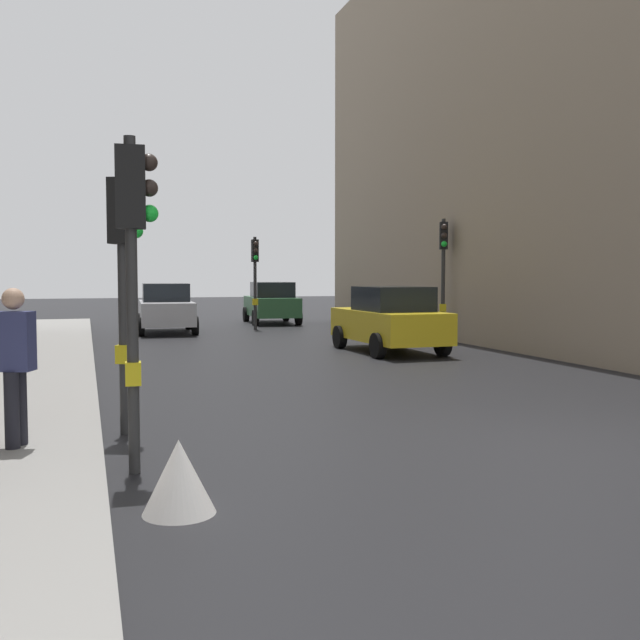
{
  "coord_description": "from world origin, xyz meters",
  "views": [
    {
      "loc": [
        -5.51,
        -7.52,
        2.08
      ],
      "look_at": [
        -0.27,
        8.86,
        1.01
      ],
      "focal_mm": 41.22,
      "sensor_mm": 36.0,
      "label": 1
    }
  ],
  "objects_px": {
    "car_silver_hatchback": "(166,308)",
    "traffic_light_far_median": "(255,266)",
    "traffic_light_near_right": "(124,253)",
    "car_yellow_taxi": "(390,319)",
    "warning_sign_triangle": "(179,477)",
    "car_green_estate": "(272,303)",
    "traffic_light_near_left": "(134,242)",
    "pedestrian_with_grey_backpack": "(11,357)",
    "traffic_light_mid_street": "(443,257)"
  },
  "relations": [
    {
      "from": "car_silver_hatchback",
      "to": "traffic_light_far_median",
      "type": "bearing_deg",
      "value": 6.59
    },
    {
      "from": "traffic_light_near_right",
      "to": "car_yellow_taxi",
      "type": "height_order",
      "value": "traffic_light_near_right"
    },
    {
      "from": "traffic_light_near_right",
      "to": "warning_sign_triangle",
      "type": "distance_m",
      "value": 3.98
    },
    {
      "from": "car_green_estate",
      "to": "warning_sign_triangle",
      "type": "distance_m",
      "value": 25.05
    },
    {
      "from": "traffic_light_near_left",
      "to": "car_silver_hatchback",
      "type": "distance_m",
      "value": 19.1
    },
    {
      "from": "pedestrian_with_grey_backpack",
      "to": "car_silver_hatchback",
      "type": "bearing_deg",
      "value": 78.85
    },
    {
      "from": "traffic_light_far_median",
      "to": "car_yellow_taxi",
      "type": "distance_m",
      "value": 9.28
    },
    {
      "from": "traffic_light_near_left",
      "to": "traffic_light_mid_street",
      "type": "bearing_deg",
      "value": 51.55
    },
    {
      "from": "car_silver_hatchback",
      "to": "pedestrian_with_grey_backpack",
      "type": "relative_size",
      "value": 2.42
    },
    {
      "from": "traffic_light_near_right",
      "to": "pedestrian_with_grey_backpack",
      "type": "distance_m",
      "value": 2.02
    },
    {
      "from": "traffic_light_mid_street",
      "to": "traffic_light_near_right",
      "type": "relative_size",
      "value": 1.11
    },
    {
      "from": "car_yellow_taxi",
      "to": "car_silver_hatchback",
      "type": "bearing_deg",
      "value": 120.17
    },
    {
      "from": "pedestrian_with_grey_backpack",
      "to": "warning_sign_triangle",
      "type": "relative_size",
      "value": 2.72
    },
    {
      "from": "car_silver_hatchback",
      "to": "car_yellow_taxi",
      "type": "bearing_deg",
      "value": -59.83
    },
    {
      "from": "traffic_light_far_median",
      "to": "car_yellow_taxi",
      "type": "bearing_deg",
      "value": -79.64
    },
    {
      "from": "traffic_light_near_right",
      "to": "car_green_estate",
      "type": "distance_m",
      "value": 21.91
    },
    {
      "from": "traffic_light_mid_street",
      "to": "pedestrian_with_grey_backpack",
      "type": "bearing_deg",
      "value": -134.08
    },
    {
      "from": "traffic_light_near_left",
      "to": "pedestrian_with_grey_backpack",
      "type": "distance_m",
      "value": 2.03
    },
    {
      "from": "traffic_light_mid_street",
      "to": "pedestrian_with_grey_backpack",
      "type": "distance_m",
      "value": 16.39
    },
    {
      "from": "car_silver_hatchback",
      "to": "pedestrian_with_grey_backpack",
      "type": "distance_m",
      "value": 18.31
    },
    {
      "from": "traffic_light_near_right",
      "to": "car_yellow_taxi",
      "type": "xyz_separation_m",
      "value": [
        7.26,
        8.33,
        -1.47
      ]
    },
    {
      "from": "car_silver_hatchback",
      "to": "warning_sign_triangle",
      "type": "bearing_deg",
      "value": -95.59
    },
    {
      "from": "car_yellow_taxi",
      "to": "warning_sign_triangle",
      "type": "distance_m",
      "value": 13.69
    },
    {
      "from": "traffic_light_near_left",
      "to": "pedestrian_with_grey_backpack",
      "type": "xyz_separation_m",
      "value": [
        -1.29,
        0.95,
        -1.24
      ]
    },
    {
      "from": "car_green_estate",
      "to": "car_silver_hatchback",
      "type": "distance_m",
      "value": 6.1
    },
    {
      "from": "traffic_light_near_left",
      "to": "car_silver_hatchback",
      "type": "height_order",
      "value": "traffic_light_near_left"
    },
    {
      "from": "car_green_estate",
      "to": "warning_sign_triangle",
      "type": "height_order",
      "value": "car_green_estate"
    },
    {
      "from": "traffic_light_near_right",
      "to": "warning_sign_triangle",
      "type": "height_order",
      "value": "traffic_light_near_right"
    },
    {
      "from": "traffic_light_near_left",
      "to": "car_yellow_taxi",
      "type": "xyz_separation_m",
      "value": [
        7.26,
        10.29,
        -1.53
      ]
    },
    {
      "from": "traffic_light_far_median",
      "to": "pedestrian_with_grey_backpack",
      "type": "height_order",
      "value": "traffic_light_far_median"
    },
    {
      "from": "traffic_light_near_left",
      "to": "traffic_light_far_median",
      "type": "distance_m",
      "value": 20.1
    },
    {
      "from": "traffic_light_far_median",
      "to": "car_silver_hatchback",
      "type": "xyz_separation_m",
      "value": [
        -3.36,
        -0.39,
        -1.53
      ]
    },
    {
      "from": "traffic_light_far_median",
      "to": "car_yellow_taxi",
      "type": "xyz_separation_m",
      "value": [
        1.65,
        -9.01,
        -1.53
      ]
    },
    {
      "from": "traffic_light_far_median",
      "to": "warning_sign_triangle",
      "type": "height_order",
      "value": "traffic_light_far_median"
    },
    {
      "from": "traffic_light_near_right",
      "to": "traffic_light_far_median",
      "type": "xyz_separation_m",
      "value": [
        5.62,
        17.34,
        0.06
      ]
    },
    {
      "from": "warning_sign_triangle",
      "to": "car_silver_hatchback",
      "type": "bearing_deg",
      "value": 84.41
    },
    {
      "from": "traffic_light_mid_street",
      "to": "car_yellow_taxi",
      "type": "bearing_deg",
      "value": -139.62
    },
    {
      "from": "car_silver_hatchback",
      "to": "traffic_light_mid_street",
      "type": "bearing_deg",
      "value": -38.57
    },
    {
      "from": "car_green_estate",
      "to": "car_yellow_taxi",
      "type": "xyz_separation_m",
      "value": [
        0.19,
        -12.35,
        0.0
      ]
    },
    {
      "from": "car_yellow_taxi",
      "to": "pedestrian_with_grey_backpack",
      "type": "bearing_deg",
      "value": -132.47
    },
    {
      "from": "traffic_light_far_median",
      "to": "car_silver_hatchback",
      "type": "distance_m",
      "value": 3.72
    },
    {
      "from": "traffic_light_near_left",
      "to": "car_green_estate",
      "type": "bearing_deg",
      "value": 72.64
    },
    {
      "from": "car_yellow_taxi",
      "to": "car_silver_hatchback",
      "type": "relative_size",
      "value": 0.99
    },
    {
      "from": "pedestrian_with_grey_backpack",
      "to": "warning_sign_triangle",
      "type": "height_order",
      "value": "pedestrian_with_grey_backpack"
    },
    {
      "from": "car_green_estate",
      "to": "warning_sign_triangle",
      "type": "bearing_deg",
      "value": -105.79
    },
    {
      "from": "car_silver_hatchback",
      "to": "pedestrian_with_grey_backpack",
      "type": "xyz_separation_m",
      "value": [
        -3.54,
        -17.96,
        0.29
      ]
    },
    {
      "from": "traffic_light_near_right",
      "to": "traffic_light_near_left",
      "type": "height_order",
      "value": "traffic_light_near_left"
    },
    {
      "from": "car_yellow_taxi",
      "to": "pedestrian_with_grey_backpack",
      "type": "xyz_separation_m",
      "value": [
        -8.55,
        -9.34,
        0.29
      ]
    },
    {
      "from": "pedestrian_with_grey_backpack",
      "to": "car_yellow_taxi",
      "type": "bearing_deg",
      "value": 47.53
    },
    {
      "from": "car_green_estate",
      "to": "car_yellow_taxi",
      "type": "bearing_deg",
      "value": -89.14
    }
  ]
}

